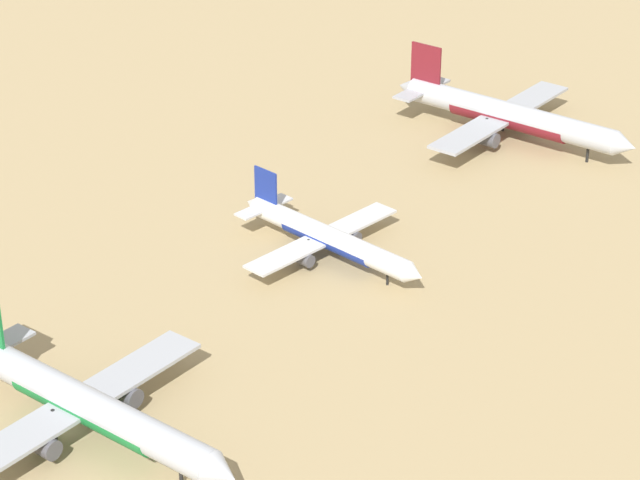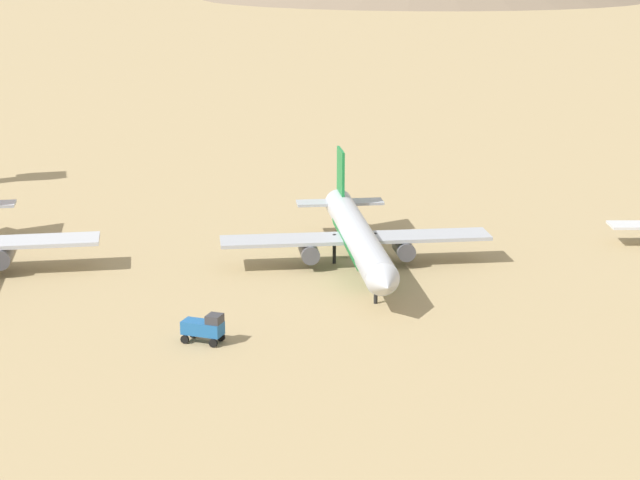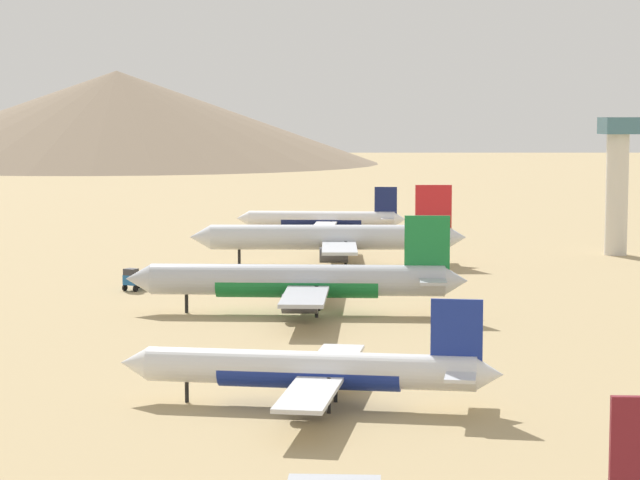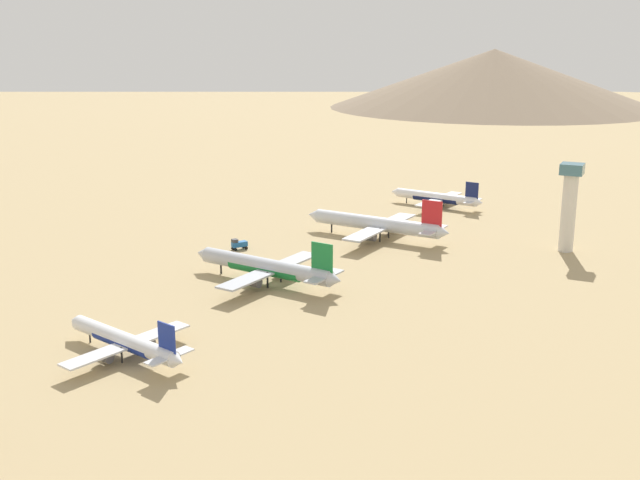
# 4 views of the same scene
# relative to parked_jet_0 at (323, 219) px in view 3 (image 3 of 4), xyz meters

# --- Properties ---
(ground_plane) EXTENTS (1800.00, 1800.00, 0.00)m
(ground_plane) POSITION_rel_parked_jet_0_xyz_m (10.94, 121.18, -4.12)
(ground_plane) COLOR tan
(parked_jet_0) EXTENTS (42.79, 34.98, 12.37)m
(parked_jet_0) POSITION_rel_parked_jet_0_xyz_m (0.00, 0.00, 0.00)
(parked_jet_0) COLOR white
(parked_jet_0) RESTS_ON ground
(parked_jet_1) EXTENTS (56.18, 45.73, 16.19)m
(parked_jet_1) POSITION_rel_parked_jet_0_xyz_m (3.12, 60.09, 1.34)
(parked_jet_1) COLOR silver
(parked_jet_1) RESTS_ON ground
(parked_jet_2) EXTENTS (52.37, 42.74, 15.11)m
(parked_jet_2) POSITION_rel_parked_jet_0_xyz_m (13.59, 121.56, 0.91)
(parked_jet_2) COLOR #B2B7C1
(parked_jet_2) RESTS_ON ground
(parked_jet_3) EXTENTS (39.92, 32.79, 11.64)m
(parked_jet_3) POSITION_rel_parked_jet_0_xyz_m (16.18, 181.69, -0.24)
(parked_jet_3) COLOR silver
(parked_jet_3) RESTS_ON ground
(service_truck) EXTENTS (5.02, 5.67, 3.90)m
(service_truck) POSITION_rel_parked_jet_0_xyz_m (40.23, 93.75, -2.04)
(service_truck) COLOR #1E5999
(service_truck) RESTS_ON ground
(control_tower) EXTENTS (7.20, 7.20, 29.74)m
(control_tower) POSITION_rel_parked_jet_0_xyz_m (-59.80, 47.47, 12.47)
(control_tower) COLOR beige
(control_tower) RESTS_ON ground
(desert_hill_1) EXTENTS (329.21, 329.21, 58.10)m
(desert_hill_1) POSITION_rel_parked_jet_0_xyz_m (90.22, -477.85, 24.93)
(desert_hill_1) COLOR #7A6854
(desert_hill_1) RESTS_ON ground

